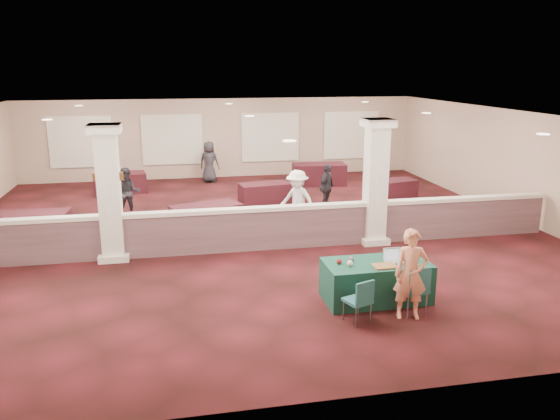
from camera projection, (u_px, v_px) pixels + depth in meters
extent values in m
plane|color=#401015|center=(251.00, 232.00, 15.11)|extent=(16.00, 16.00, 0.00)
cube|color=gray|center=(222.00, 138.00, 22.28)|extent=(16.00, 0.04, 3.20)
cube|color=gray|center=(338.00, 292.00, 7.11)|extent=(16.00, 0.04, 3.20)
cube|color=gray|center=(516.00, 165.00, 16.20)|extent=(0.04, 16.00, 3.20)
cube|color=silver|center=(249.00, 116.00, 14.29)|extent=(16.00, 16.00, 0.02)
cube|color=#4C3334|center=(259.00, 230.00, 13.56)|extent=(15.60, 0.20, 1.00)
cube|color=beige|center=(259.00, 209.00, 13.41)|extent=(15.60, 0.28, 0.10)
cube|color=white|center=(110.00, 193.00, 12.61)|extent=(0.50, 0.50, 3.20)
cube|color=white|center=(115.00, 256.00, 13.00)|extent=(0.70, 0.70, 0.16)
cube|color=white|center=(104.00, 128.00, 12.23)|extent=(0.72, 0.72, 0.20)
cube|color=white|center=(375.00, 182.00, 13.84)|extent=(0.50, 0.50, 3.20)
cube|color=white|center=(373.00, 239.00, 14.23)|extent=(0.70, 0.70, 0.16)
cube|color=white|center=(378.00, 123.00, 13.46)|extent=(0.72, 0.72, 0.20)
cylinder|color=brown|center=(95.00, 177.00, 12.46)|extent=(0.12, 0.12, 0.18)
cylinder|color=white|center=(95.00, 177.00, 12.46)|extent=(0.09, 0.09, 0.10)
cylinder|color=brown|center=(121.00, 176.00, 12.57)|extent=(0.12, 0.12, 0.18)
cylinder|color=white|center=(121.00, 176.00, 12.57)|extent=(0.09, 0.09, 0.10)
cube|color=#0F372F|center=(376.00, 281.00, 10.65)|extent=(2.03, 1.02, 0.78)
cube|color=#1E5758|center=(412.00, 289.00, 10.07)|extent=(0.54, 0.54, 0.06)
cube|color=#1E5758|center=(420.00, 280.00, 9.80)|extent=(0.46, 0.11, 0.46)
cylinder|color=slate|center=(408.00, 307.00, 9.89)|extent=(0.03, 0.03, 0.43)
cylinder|color=slate|center=(426.00, 304.00, 10.01)|extent=(0.03, 0.03, 0.43)
cylinder|color=slate|center=(396.00, 299.00, 10.25)|extent=(0.03, 0.03, 0.43)
cylinder|color=slate|center=(415.00, 296.00, 10.37)|extent=(0.03, 0.03, 0.43)
cube|color=#1E5758|center=(357.00, 301.00, 9.71)|extent=(0.54, 0.54, 0.05)
cube|color=#1E5758|center=(365.00, 293.00, 9.50)|extent=(0.39, 0.18, 0.40)
cylinder|color=slate|center=(356.00, 318.00, 9.54)|extent=(0.03, 0.03, 0.38)
cylinder|color=slate|center=(371.00, 313.00, 9.72)|extent=(0.03, 0.03, 0.38)
cylinder|color=slate|center=(343.00, 311.00, 9.82)|extent=(0.03, 0.03, 0.38)
cylinder|color=slate|center=(358.00, 306.00, 10.00)|extent=(0.03, 0.03, 0.38)
imported|color=tan|center=(411.00, 274.00, 9.79)|extent=(0.67, 0.52, 1.67)
cube|color=black|center=(31.00, 227.00, 14.21)|extent=(2.00, 1.13, 0.78)
cube|color=black|center=(206.00, 218.00, 15.09)|extent=(2.07, 1.51, 0.76)
cube|color=black|center=(393.00, 189.00, 18.89)|extent=(1.75, 1.15, 0.65)
cube|color=black|center=(120.00, 183.00, 19.63)|extent=(1.93, 1.18, 0.73)
cube|color=black|center=(265.00, 193.00, 18.23)|extent=(1.76, 1.06, 0.67)
cube|color=black|center=(319.00, 174.00, 21.10)|extent=(2.10, 1.20, 0.81)
imported|color=black|center=(128.00, 193.00, 16.37)|extent=(0.74, 0.41, 1.53)
imported|color=silver|center=(297.00, 200.00, 15.14)|extent=(1.12, 1.11, 1.70)
imported|color=black|center=(327.00, 187.00, 17.23)|extent=(0.89, 0.93, 1.49)
imported|color=black|center=(209.00, 162.00, 21.42)|extent=(0.91, 0.72, 1.62)
cube|color=silver|center=(394.00, 262.00, 10.56)|extent=(0.35, 0.25, 0.02)
cube|color=silver|center=(391.00, 253.00, 10.64)|extent=(0.35, 0.01, 0.23)
cube|color=silver|center=(392.00, 254.00, 10.64)|extent=(0.32, 0.01, 0.20)
cube|color=#C1711E|center=(385.00, 266.00, 10.30)|extent=(0.43, 0.32, 0.03)
sphere|color=beige|center=(350.00, 263.00, 10.32)|extent=(0.12, 0.12, 0.12)
sphere|color=#5A121E|center=(339.00, 261.00, 10.44)|extent=(0.11, 0.11, 0.11)
sphere|color=#4A494E|center=(351.00, 259.00, 10.56)|extent=(0.11, 0.11, 0.11)
cube|color=red|center=(417.00, 265.00, 10.40)|extent=(0.13, 0.03, 0.01)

